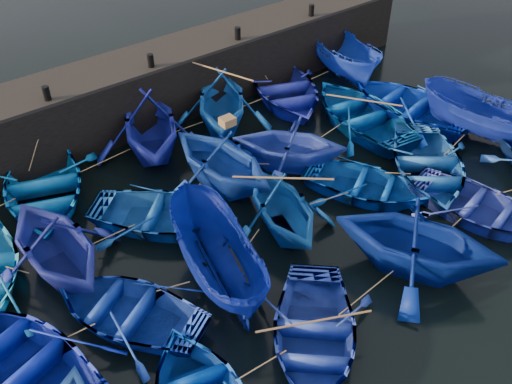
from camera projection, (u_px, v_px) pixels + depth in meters
ground at (321, 264)px, 17.03m from camera, size 120.00×120.00×0.00m
quay_wall at (144, 90)px, 22.69m from camera, size 26.00×2.50×2.50m
quay_top at (140, 60)px, 21.87m from camera, size 26.00×2.50×0.12m
bollard_1 at (47, 93)px, 19.22m from camera, size 0.24×0.24×0.50m
bollard_2 at (151, 61)px, 21.12m from camera, size 0.24×0.24×0.50m
bollard_3 at (238, 33)px, 23.02m from camera, size 0.24×0.24×0.50m
bollard_4 at (311, 10)px, 24.91m from camera, size 0.24×0.24×0.50m
boat_1 at (42, 188)px, 18.94m from camera, size 5.53×6.47×1.13m
boat_2 at (150, 124)px, 20.69m from camera, size 5.82×6.15×2.55m
boat_3 at (221, 100)px, 22.16m from camera, size 5.91×6.06×2.43m
boat_4 at (285, 90)px, 24.12m from camera, size 5.58×6.46×1.12m
boat_5 at (344, 57)px, 25.57m from camera, size 3.24×5.53×2.01m
boat_7 at (55, 243)px, 16.00m from camera, size 4.14×4.73×2.37m
boat_8 at (161, 215)px, 18.03m from camera, size 5.51×5.61×0.95m
boat_9 at (221, 158)px, 19.17m from camera, size 4.51×5.04×2.40m
boat_10 at (289, 143)px, 20.10m from camera, size 5.33×5.35×2.14m
boat_11 at (362, 113)px, 22.63m from camera, size 4.64×5.94×1.13m
boat_12 at (409, 104)px, 23.19m from camera, size 4.77×6.03×1.13m
boat_13 at (16, 363)px, 13.69m from camera, size 5.36×6.34×1.12m
boat_14 at (127, 309)px, 15.10m from camera, size 5.00×5.47×0.93m
boat_15 at (216, 257)px, 15.90m from camera, size 2.88×5.24×1.92m
boat_16 at (282, 206)px, 17.49m from camera, size 4.33×4.71×2.09m
boat_17 at (367, 185)px, 19.25m from camera, size 4.82×5.31×0.90m
boat_18 at (428, 165)px, 20.00m from camera, size 6.10×6.32×1.07m
boat_19 at (482, 117)px, 21.64m from camera, size 3.30×5.30×1.92m
boat_22 at (313, 334)px, 14.46m from camera, size 5.54×5.63×0.96m
boat_23 at (418, 239)px, 16.02m from camera, size 5.98×6.23×2.53m
boat_24 at (480, 207)px, 18.32m from camera, size 4.11×5.12×0.95m
wooden_crate at (227, 121)px, 18.47m from camera, size 0.47×0.39×0.28m
mooring_ropes at (232, 159)px, 19.71m from camera, size 17.90×11.71×2.10m
loose_oars at (295, 151)px, 18.65m from camera, size 10.91×12.12×1.53m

